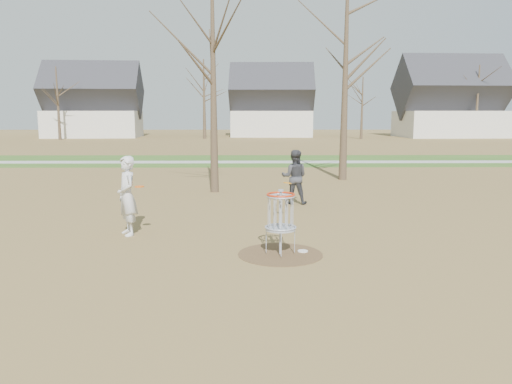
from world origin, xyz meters
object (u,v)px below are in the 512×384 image
player_throwing (294,177)px  disc_grounded (303,251)px  player_standing (127,196)px  disc_golf_basket (281,212)px

player_throwing → disc_grounded: player_throwing is taller
disc_grounded → player_standing: bearing=159.1°
player_throwing → disc_grounded: 5.86m
player_standing → disc_golf_basket: 4.03m
player_throwing → disc_grounded: size_ratio=8.08×
disc_grounded → disc_golf_basket: bearing=-160.6°
player_standing → player_throwing: (4.43, 4.21, -0.08)m
player_throwing → disc_golf_basket: player_throwing is taller
disc_golf_basket → player_throwing: bearing=82.3°
player_throwing → disc_grounded: bearing=95.1°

